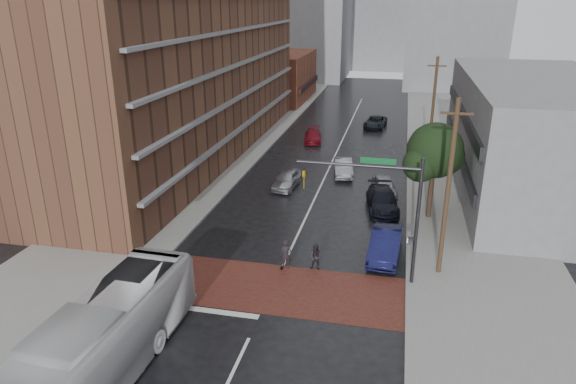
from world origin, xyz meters
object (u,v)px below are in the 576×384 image
at_px(car_travel_a, 287,179).
at_px(car_parked_near, 386,245).
at_px(pedestrian_a, 286,255).
at_px(suv_travel, 375,122).
at_px(transit_bus, 96,348).
at_px(car_parked_mid, 382,200).
at_px(pedestrian_b, 316,257).
at_px(car_travel_b, 343,167).
at_px(car_travel_c, 313,136).
at_px(car_parked_far, 384,186).

relative_size(car_travel_a, car_parked_near, 0.84).
relative_size(pedestrian_a, suv_travel, 0.36).
bearing_deg(transit_bus, car_parked_mid, 66.06).
xyz_separation_m(transit_bus, car_parked_mid, (10.23, 20.92, -0.96)).
xyz_separation_m(pedestrian_b, car_travel_b, (-0.47, 17.20, -0.08)).
bearing_deg(pedestrian_b, suv_travel, 92.39).
bearing_deg(car_travel_a, car_parked_mid, -17.28).
height_order(car_travel_a, car_travel_c, car_travel_a).
xyz_separation_m(car_travel_b, car_parked_mid, (3.74, -7.38, 0.04)).
distance_m(pedestrian_b, car_travel_b, 17.20).
bearing_deg(car_parked_mid, car_travel_a, 149.44).
height_order(car_travel_b, car_parked_far, car_parked_far).
height_order(car_travel_c, car_parked_far, car_parked_far).
height_order(suv_travel, car_parked_mid, car_parked_mid).
bearing_deg(car_parked_mid, pedestrian_b, -116.97).
relative_size(car_travel_a, car_travel_c, 0.94).
relative_size(pedestrian_b, car_parked_far, 0.38).
height_order(car_travel_a, car_parked_mid, car_parked_mid).
distance_m(transit_bus, car_parked_far, 26.19).
height_order(transit_bus, pedestrian_a, transit_bus).
distance_m(transit_bus, car_travel_a, 24.24).
bearing_deg(transit_bus, pedestrian_b, 60.02).
distance_m(pedestrian_b, car_travel_a, 13.82).
xyz_separation_m(transit_bus, suv_travel, (8.18, 46.95, -1.04)).
relative_size(car_travel_c, car_parked_mid, 0.85).
xyz_separation_m(pedestrian_b, car_travel_a, (-4.63, 13.02, -0.08)).
relative_size(suv_travel, car_parked_far, 1.16).
bearing_deg(car_parked_far, car_travel_a, 169.09).
distance_m(pedestrian_a, car_travel_c, 28.23).
xyz_separation_m(car_travel_b, car_parked_far, (3.72, -4.20, 0.00)).
relative_size(transit_bus, car_travel_a, 2.97).
distance_m(pedestrian_b, suv_travel, 35.88).
xyz_separation_m(pedestrian_b, car_parked_near, (3.80, 2.43, 0.03)).
bearing_deg(car_travel_c, car_parked_far, -69.51).
bearing_deg(car_parked_near, car_parked_far, 96.51).
relative_size(transit_bus, car_travel_c, 2.80).
height_order(suv_travel, car_parked_near, car_parked_near).
height_order(pedestrian_b, car_parked_far, pedestrian_b).
distance_m(car_parked_near, car_parked_mid, 7.41).
height_order(pedestrian_b, suv_travel, pedestrian_b).
bearing_deg(car_travel_c, car_parked_mid, -73.97).
relative_size(transit_bus, pedestrian_a, 7.10).
height_order(car_travel_c, suv_travel, suv_travel).
bearing_deg(car_parked_far, pedestrian_b, -114.85).
bearing_deg(car_travel_a, pedestrian_b, -65.67).
relative_size(pedestrian_b, car_travel_c, 0.36).
distance_m(car_parked_near, car_parked_far, 10.58).
bearing_deg(car_parked_near, transit_bus, -124.95).
xyz_separation_m(pedestrian_a, car_parked_near, (5.53, 2.64, -0.05)).
relative_size(suv_travel, car_parked_near, 0.98).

